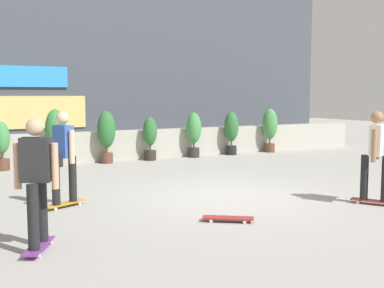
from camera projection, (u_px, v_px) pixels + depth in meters
ground_plane at (227, 197)px, 9.32m from camera, size 48.00×48.00×0.00m
planter_wall at (124, 145)px, 14.56m from camera, size 18.00×0.40×0.90m
building_backdrop at (87, 61)px, 17.79m from camera, size 20.00×2.08×6.50m
potted_plant_1 at (2, 143)px, 12.51m from camera, size 0.41×0.41×1.29m
potted_plant_2 at (56, 133)px, 13.13m from camera, size 0.56×0.56×1.60m
potted_plant_3 at (106, 133)px, 13.80m from camera, size 0.53×0.53×1.52m
potted_plant_4 at (150, 136)px, 14.45m from camera, size 0.42×0.42×1.32m
potted_plant_5 at (194, 132)px, 15.13m from camera, size 0.48×0.48×1.43m
potted_plant_6 at (231, 130)px, 15.78m from camera, size 0.48×0.48×1.43m
potted_plant_7 at (270, 127)px, 16.50m from camera, size 0.52×0.52×1.51m
skater_foreground at (376, 153)px, 8.55m from camera, size 0.60×0.78×1.70m
skater_mid_plaza at (64, 155)px, 8.34m from camera, size 0.81×0.52×1.70m
skater_far_right at (37, 178)px, 5.98m from camera, size 0.54×0.80×1.70m
skateboard_near_camera at (228, 218)px, 7.45m from camera, size 0.77×0.62×0.08m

